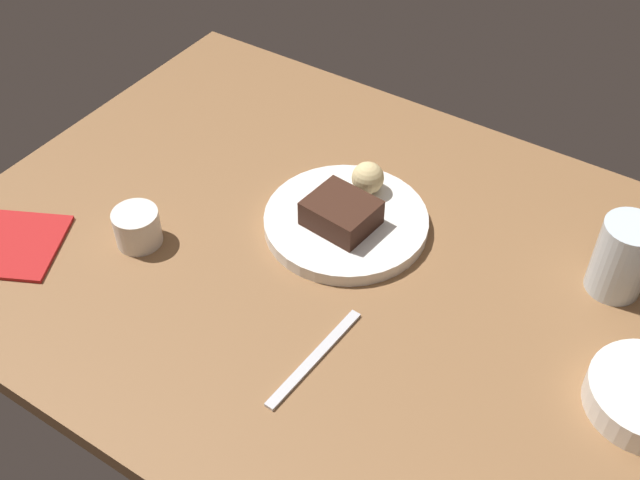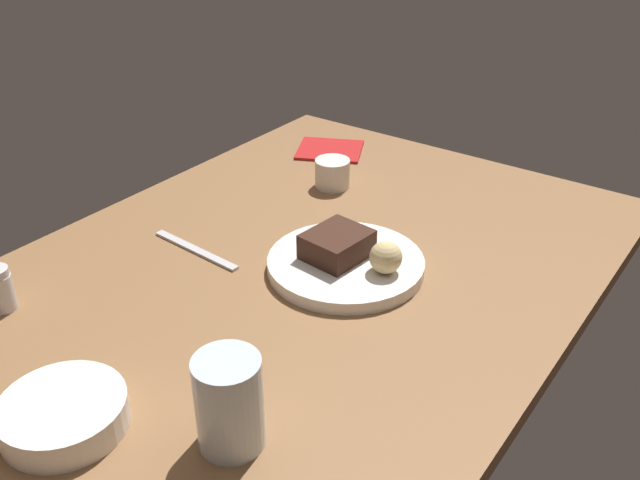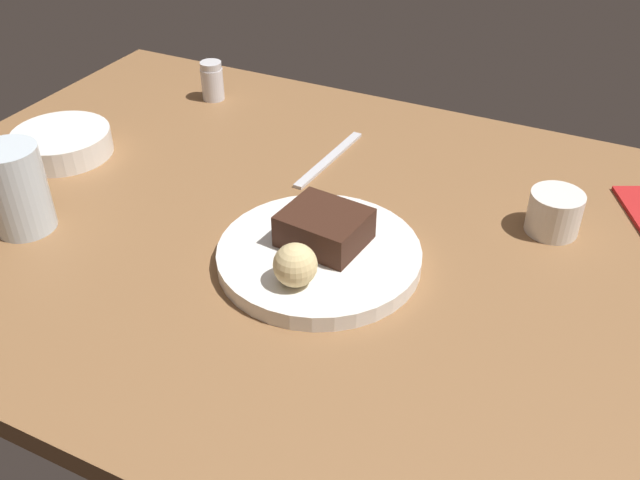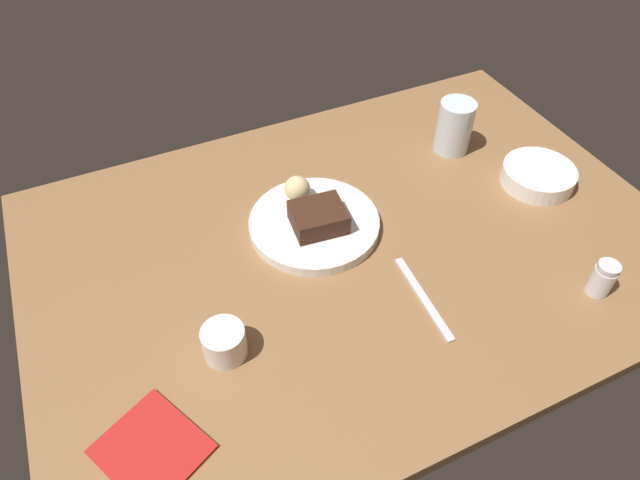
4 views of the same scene
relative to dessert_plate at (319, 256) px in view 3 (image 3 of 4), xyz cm
name	(u,v)px [view 3 (image 3 of 4)]	position (x,y,z in cm)	size (l,w,h in cm)	color
dining_table	(304,233)	(5.48, -6.57, -2.55)	(120.00, 84.00, 3.00)	brown
dessert_plate	(319,256)	(0.00, 0.00, 0.00)	(25.06, 25.06, 2.10)	white
chocolate_cake_slice	(324,227)	(0.10, -1.67, 3.15)	(9.79, 8.43, 4.19)	#381E14
bread_roll	(295,265)	(-0.45, 7.01, 3.59)	(5.09, 5.09, 5.09)	#DBC184
salt_shaker	(212,81)	(38.12, -34.85, 2.30)	(3.93, 3.93, 6.81)	silver
water_glass	(17,189)	(38.10, 10.04, 4.81)	(7.73, 7.73, 11.71)	silver
side_bowl	(62,143)	(47.77, -7.43, 0.85)	(14.92, 14.92, 3.79)	white
coffee_cup	(554,213)	(-24.29, -19.56, 1.76)	(6.88, 6.88, 5.62)	silver
butter_knife	(329,159)	(9.85, -23.63, -0.80)	(19.00, 1.40, 0.50)	silver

